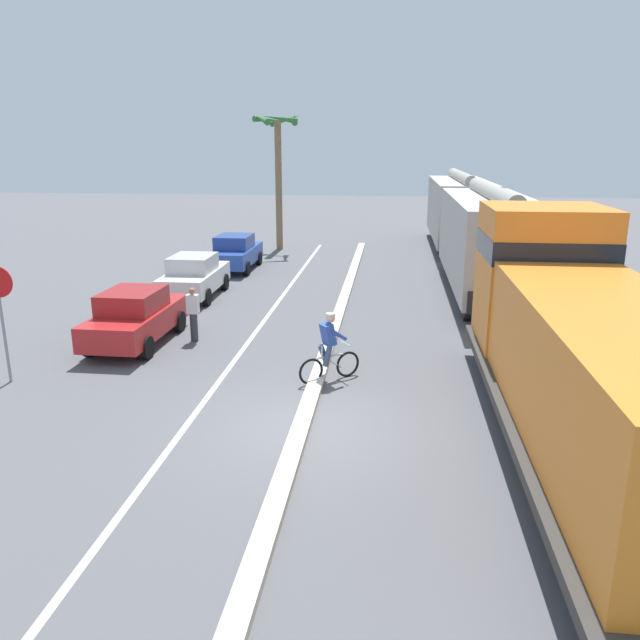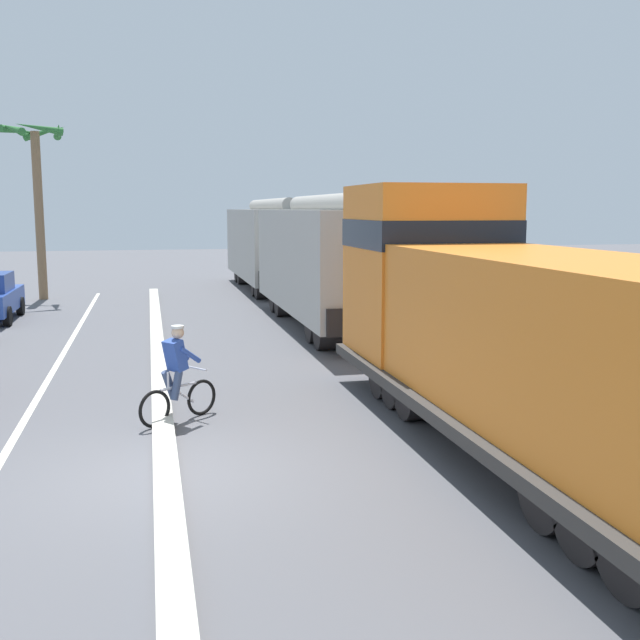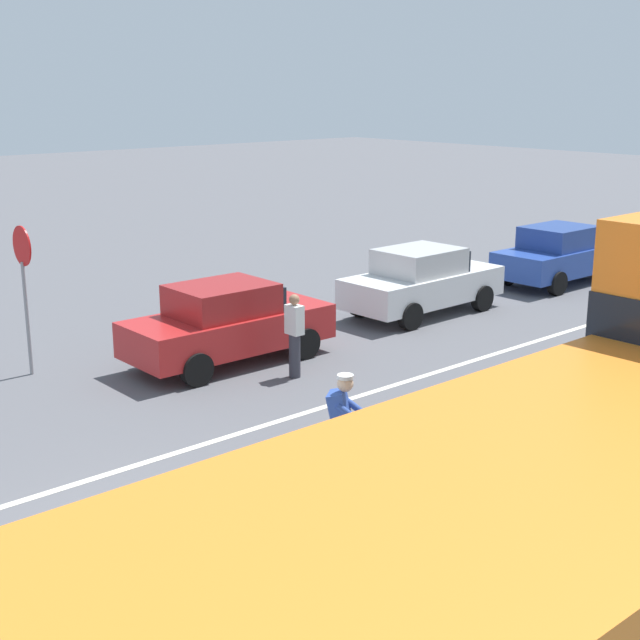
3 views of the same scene
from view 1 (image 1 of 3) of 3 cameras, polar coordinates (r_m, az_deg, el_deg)
name	(u,v)px [view 1 (image 1 of 3)]	position (r m, az deg, el deg)	size (l,w,h in m)	color
ground_plane	(302,428)	(13.00, -1.64, -9.81)	(120.00, 120.00, 0.00)	#56565B
median_curb	(331,337)	(18.53, 1.01, -1.60)	(0.36, 36.00, 0.16)	beige
lane_stripe	(252,337)	(18.93, -6.24, -1.56)	(0.14, 36.00, 0.01)	silver
locomotive	(578,349)	(13.06, 22.52, -2.47)	(3.10, 11.61, 4.20)	orange
hopper_car_lead	(489,241)	(24.63, 15.18, 6.97)	(2.90, 10.60, 4.18)	#B0AEA6
hopper_car_middle	(459,210)	(36.06, 12.58, 9.78)	(2.90, 10.60, 4.18)	#AEACA4
parked_car_red	(136,317)	(18.77, -16.50, 0.30)	(1.87, 4.22, 1.62)	red
parked_car_white	(194,276)	(24.07, -11.41, 3.97)	(1.88, 4.22, 1.62)	silver
parked_car_blue	(235,252)	(29.13, -7.75, 6.15)	(1.85, 4.21, 1.62)	#28479E
cyclist	(329,349)	(15.15, 0.84, -2.68)	(1.41, 1.07, 1.71)	black
stop_sign	(0,302)	(16.59, -27.22, 1.50)	(0.76, 0.08, 2.88)	gray
palm_tree_near	(278,153)	(34.54, -3.83, 15.03)	(2.59, 2.72, 7.24)	#846647
pedestrian_by_cars	(193,314)	(18.58, -11.51, 0.58)	(0.34, 0.22, 1.62)	#33333D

